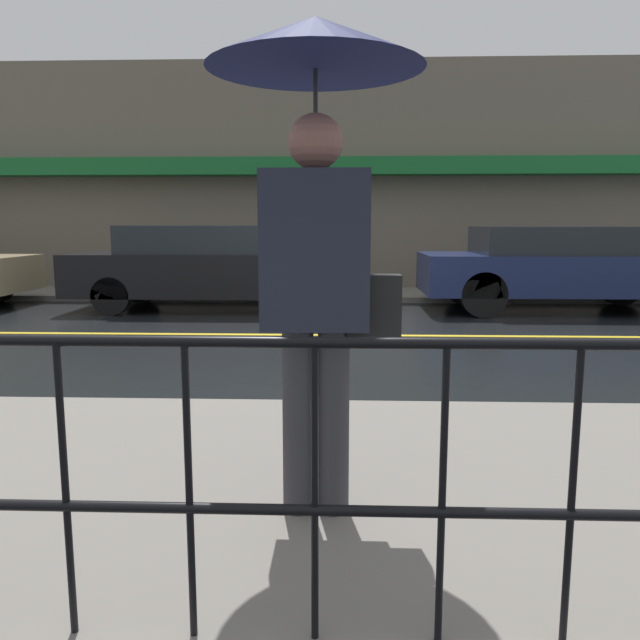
% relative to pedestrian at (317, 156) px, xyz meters
% --- Properties ---
extents(ground_plane, '(80.00, 80.00, 0.00)m').
position_rel_pedestrian_xyz_m(ground_plane, '(-0.17, 5.24, -1.73)').
color(ground_plane, black).
extents(sidewalk_near, '(28.00, 3.02, 0.10)m').
position_rel_pedestrian_xyz_m(sidewalk_near, '(-0.17, 0.34, -1.68)').
color(sidewalk_near, slate).
rests_on(sidewalk_near, ground_plane).
extents(sidewalk_far, '(28.00, 1.92, 0.10)m').
position_rel_pedestrian_xyz_m(sidewalk_far, '(-0.17, 9.59, -1.68)').
color(sidewalk_far, slate).
rests_on(sidewalk_far, ground_plane).
extents(lane_marking, '(25.20, 0.12, 0.01)m').
position_rel_pedestrian_xyz_m(lane_marking, '(-0.17, 5.24, -1.73)').
color(lane_marking, gold).
rests_on(lane_marking, ground_plane).
extents(building_storefront, '(28.00, 0.85, 4.78)m').
position_rel_pedestrian_xyz_m(building_storefront, '(-0.17, 10.67, 0.67)').
color(building_storefront, '#706656').
rests_on(building_storefront, ground_plane).
extents(railing_foreground, '(12.00, 0.04, 1.00)m').
position_rel_pedestrian_xyz_m(railing_foreground, '(-0.17, -0.92, -0.99)').
color(railing_foreground, black).
rests_on(railing_foreground, sidewalk_near).
extents(pedestrian, '(0.94, 0.94, 2.20)m').
position_rel_pedestrian_xyz_m(pedestrian, '(0.00, 0.00, 0.00)').
color(pedestrian, '#333338').
rests_on(pedestrian, sidewalk_near).
extents(car_black, '(4.51, 1.74, 1.41)m').
position_rel_pedestrian_xyz_m(car_black, '(-2.21, 7.70, -1.01)').
color(car_black, black).
rests_on(car_black, ground_plane).
extents(car_navy, '(4.47, 1.80, 1.40)m').
position_rel_pedestrian_xyz_m(car_navy, '(3.64, 7.70, -1.00)').
color(car_navy, '#19234C').
rests_on(car_navy, ground_plane).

